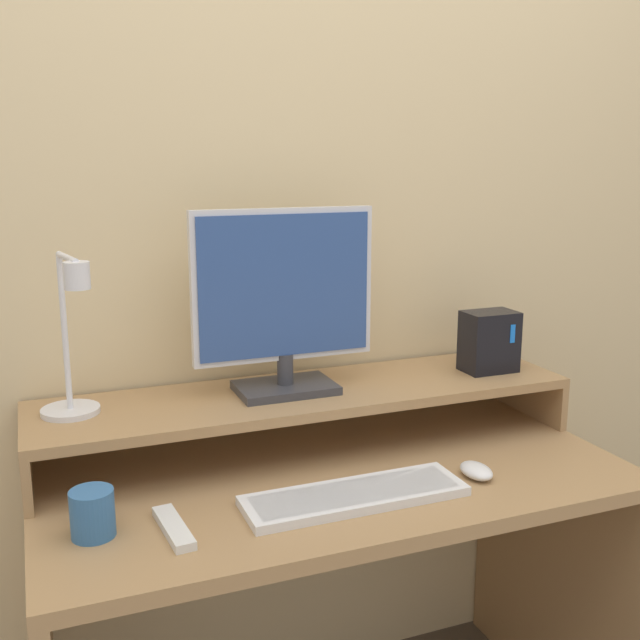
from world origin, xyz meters
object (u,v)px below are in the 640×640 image
Objects in this scene: monitor at (284,300)px; keyboard at (355,495)px; remote_control at (174,528)px; mug at (92,513)px; desk_lamp at (72,351)px; mouse at (476,471)px; router_dock at (489,341)px.

monitor is 0.45m from keyboard.
remote_control is 1.91× the size of mug.
desk_lamp is at bearing 115.56° from remote_control.
mouse is at bearing -2.79° from mug.
keyboard is 5.15× the size of mug.
desk_lamp is 0.84m from mouse.
mouse is 0.62m from remote_control.
remote_control is (0.13, -0.28, -0.26)m from desk_lamp.
mouse is at bearing 0.95° from keyboard.
mug is at bearing -149.10° from monitor.
mug is (-0.44, -0.26, -0.30)m from monitor.
keyboard is at bearing -0.60° from remote_control.
router_dock is at bearing 53.11° from mouse.
mouse is 0.75m from mug.
mouse is (0.75, -0.28, -0.26)m from desk_lamp.
monitor is 1.22× the size of desk_lamp.
desk_lamp reaches higher than keyboard.
monitor is at bearing 177.00° from router_dock.
mug reaches higher than keyboard.
mug is at bearing -166.03° from router_dock.
monitor is 0.53m from router_dock.
keyboard is at bearing -30.68° from desk_lamp.
router_dock reaches higher than keyboard.
monitor reaches higher than mouse.
remote_control is at bearing 179.40° from keyboard.
monitor reaches higher than keyboard.
router_dock is (0.96, -0.01, -0.07)m from desk_lamp.
mug is (-0.75, 0.04, 0.03)m from mouse.
monitor is at bearing 44.14° from remote_control.
monitor is at bearing 96.32° from keyboard.
remote_control is (-0.35, 0.00, -0.00)m from keyboard.
router_dock is 0.89m from remote_control.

